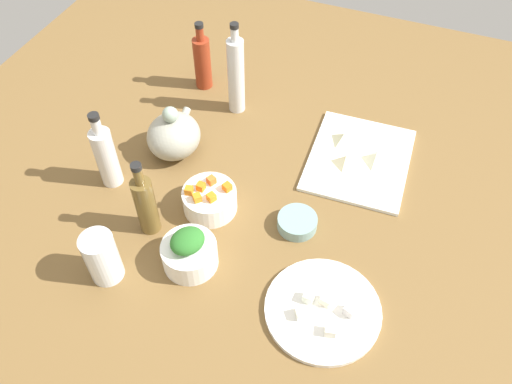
{
  "coord_description": "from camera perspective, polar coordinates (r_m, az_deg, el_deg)",
  "views": [
    {
      "loc": [
        -73.62,
        -28.98,
        101.7
      ],
      "look_at": [
        0.0,
        0.0,
        8.0
      ],
      "focal_mm": 36.54,
      "sensor_mm": 36.0,
      "label": 1
    }
  ],
  "objects": [
    {
      "name": "drinking_glass_0",
      "position": [
        1.15,
        -16.5,
        -6.88
      ],
      "size": [
        7.12,
        7.12,
        12.77
      ],
      "primitive_type": "cylinder",
      "color": "white",
      "rests_on": "tabletop"
    },
    {
      "name": "bottle_2",
      "position": [
        1.55,
        -5.9,
        14.04
      ],
      "size": [
        4.9,
        4.9,
        20.8
      ],
      "color": "maroon",
      "rests_on": "tabletop"
    },
    {
      "name": "tofu_cube_3",
      "position": [
        1.1,
        10.28,
        -12.63
      ],
      "size": [
        2.84,
        2.84,
        2.2
      ],
      "primitive_type": "cube",
      "rotation": [
        0.0,
        0.0,
        1.21
      ],
      "color": "silver",
      "rests_on": "plate_tofu"
    },
    {
      "name": "plate_tofu",
      "position": [
        1.11,
        7.32,
        -12.66
      ],
      "size": [
        24.27,
        24.27,
        1.2
      ],
      "primitive_type": "cylinder",
      "color": "white",
      "rests_on": "tabletop"
    },
    {
      "name": "tofu_cube_4",
      "position": [
        1.11,
        7.69,
        -11.63
      ],
      "size": [
        2.55,
        2.55,
        2.2
      ],
      "primitive_type": "cube",
      "rotation": [
        0.0,
        0.0,
        1.4
      ],
      "color": "white",
      "rests_on": "plate_tofu"
    },
    {
      "name": "dumpling_0",
      "position": [
        1.35,
        9.77,
        3.47
      ],
      "size": [
        5.03,
        5.64,
        2.95
      ],
      "primitive_type": "pyramid",
      "rotation": [
        0.0,
        0.0,
        4.76
      ],
      "color": "beige",
      "rests_on": "cutting_board"
    },
    {
      "name": "cutting_board",
      "position": [
        1.39,
        11.23,
        3.5
      ],
      "size": [
        31.36,
        26.38,
        1.0
      ],
      "primitive_type": "cube",
      "rotation": [
        0.0,
        0.0,
        0.04
      ],
      "color": "white",
      "rests_on": "tabletop"
    },
    {
      "name": "carrot_cube_4",
      "position": [
        1.23,
        -4.91,
        1.28
      ],
      "size": [
        2.43,
        2.43,
        1.8
      ],
      "primitive_type": "cube",
      "rotation": [
        0.0,
        0.0,
        1.09
      ],
      "color": "orange",
      "rests_on": "bowl_carrots"
    },
    {
      "name": "carrot_cube_3",
      "position": [
        1.22,
        -3.17,
        0.55
      ],
      "size": [
        2.4,
        2.4,
        1.8
      ],
      "primitive_type": "cube",
      "rotation": [
        0.0,
        0.0,
        2.69
      ],
      "color": "orange",
      "rests_on": "bowl_carrots"
    },
    {
      "name": "bowl_greens",
      "position": [
        1.15,
        -7.26,
        -6.82
      ],
      "size": [
        12.24,
        12.24,
        6.28
      ],
      "primitive_type": "cylinder",
      "color": "white",
      "rests_on": "tabletop"
    },
    {
      "name": "dumpling_2",
      "position": [
        1.37,
        13.0,
        3.71
      ],
      "size": [
        5.97,
        5.77,
        2.64
      ],
      "primitive_type": "pyramid",
      "rotation": [
        0.0,
        0.0,
        3.11
      ],
      "color": "beige",
      "rests_on": "cutting_board"
    },
    {
      "name": "bowl_carrots",
      "position": [
        1.24,
        -5.08,
        -0.88
      ],
      "size": [
        12.92,
        12.92,
        5.82
      ],
      "primitive_type": "cylinder",
      "color": "white",
      "rests_on": "tabletop"
    },
    {
      "name": "tofu_cube_0",
      "position": [
        1.09,
        4.94,
        -13.08
      ],
      "size": [
        3.08,
        3.08,
        2.2
      ],
      "primitive_type": "cube",
      "rotation": [
        0.0,
        0.0,
        0.64
      ],
      "color": "white",
      "rests_on": "plate_tofu"
    },
    {
      "name": "bottle_3",
      "position": [
        1.44,
        -2.21,
        12.71
      ],
      "size": [
        4.62,
        4.62,
        27.28
      ],
      "color": "silver",
      "rests_on": "tabletop"
    },
    {
      "name": "tofu_cube_2",
      "position": [
        1.11,
        5.8,
        -11.35
      ],
      "size": [
        2.31,
        2.31,
        2.2
      ],
      "primitive_type": "cube",
      "rotation": [
        0.0,
        0.0,
        3.09
      ],
      "color": "white",
      "rests_on": "plate_tofu"
    },
    {
      "name": "carrot_cube_1",
      "position": [
        1.22,
        -6.06,
        0.61
      ],
      "size": [
        1.9,
        1.9,
        1.8
      ],
      "primitive_type": "cube",
      "rotation": [
        0.0,
        0.0,
        3.08
      ],
      "color": "orange",
      "rests_on": "bowl_carrots"
    },
    {
      "name": "carrot_cube_0",
      "position": [
        1.2,
        -4.91,
        -0.57
      ],
      "size": [
        2.44,
        2.44,
        1.8
      ],
      "primitive_type": "cube",
      "rotation": [
        0.0,
        0.0,
        1.07
      ],
      "color": "orange",
      "rests_on": "bowl_carrots"
    },
    {
      "name": "carrot_cube_2",
      "position": [
        1.2,
        -6.47,
        -0.62
      ],
      "size": [
        2.54,
        2.54,
        1.8
      ],
      "primitive_type": "cube",
      "rotation": [
        0.0,
        0.0,
        0.81
      ],
      "color": "orange",
      "rests_on": "bowl_carrots"
    },
    {
      "name": "bottle_0",
      "position": [
        1.18,
        -12.0,
        -1.28
      ],
      "size": [
        4.74,
        4.74,
        21.29
      ],
      "color": "brown",
      "rests_on": "tabletop"
    },
    {
      "name": "teapot",
      "position": [
        1.36,
        -8.99,
        6.16
      ],
      "size": [
        16.19,
        13.59,
        14.97
      ],
      "color": "#9D9D8D",
      "rests_on": "tabletop"
    },
    {
      "name": "chopped_greens_mound",
      "position": [
        1.11,
        -7.52,
        -5.33
      ],
      "size": [
        9.92,
        9.49,
        4.22
      ],
      "primitive_type": "ellipsoid",
      "rotation": [
        0.0,
        0.0,
        2.66
      ],
      "color": "#2A6C26",
      "rests_on": "bowl_greens"
    },
    {
      "name": "tofu_cube_1",
      "position": [
        1.08,
        8.15,
        -14.76
      ],
      "size": [
        2.62,
        2.62,
        2.2
      ],
      "primitive_type": "cube",
      "rotation": [
        0.0,
        0.0,
        1.79
      ],
      "color": "silver",
      "rests_on": "plate_tofu"
    },
    {
      "name": "bowl_small_side",
      "position": [
        1.22,
        4.54,
        -3.34
      ],
      "size": [
        9.32,
        9.32,
        3.06
      ],
      "primitive_type": "cylinder",
      "color": "#799D9A",
      "rests_on": "tabletop"
    },
    {
      "name": "bottle_1",
      "position": [
        1.3,
        -16.12,
        3.84
      ],
      "size": [
        5.19,
        5.19,
        21.9
      ],
      "color": "silver",
      "rests_on": "tabletop"
    },
    {
      "name": "tabletop",
      "position": [
        1.28,
        0.0,
        -1.88
      ],
      "size": [
        190.0,
        190.0,
        3.0
      ],
      "primitive_type": "cube",
      "color": "brown",
      "rests_on": "ground"
    },
    {
      "name": "carrot_cube_5",
      "position": [
        1.22,
        -7.35,
        0.18
      ],
      "size": [
        2.11,
        2.11,
        1.8
      ],
      "primitive_type": "cube",
      "rotation": [
        0.0,
        0.0,
        1.76
      ],
      "color": "orange",
      "rests_on": "bowl_carrots"
    },
    {
      "name": "dumpling_1",
      "position": [
        1.41,
        9.58,
        5.91
      ],
      "size": [
        7.04,
        6.95,
        2.63
      ],
      "primitive_type": "pyramid",
      "rotation": [
        0.0,
        0.0,
        5.96
      ],
      "color": "beige",
      "rests_on": "cutting_board"
    }
  ]
}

